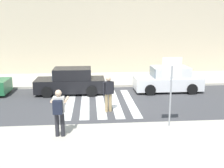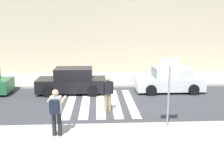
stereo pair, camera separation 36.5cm
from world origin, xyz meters
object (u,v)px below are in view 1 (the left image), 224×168
Objects in this scene: stop_sign at (171,76)px; parked_car_white at (168,80)px; parked_car_black at (71,82)px; photographer_with_backpack at (59,109)px; pedestrian_crossing at (108,92)px.

stop_sign is 0.67× the size of parked_car_white.
stop_sign is 0.67× the size of parked_car_black.
stop_sign is at bearing 9.31° from photographer_with_backpack.
stop_sign is 1.59× the size of photographer_with_backpack.
stop_sign is 3.45m from pedestrian_crossing.
pedestrian_crossing is 5.37m from parked_car_white.
photographer_with_backpack is (-4.23, -0.69, -0.97)m from stop_sign.
stop_sign is at bearing -45.80° from pedestrian_crossing.
parked_car_black is 5.98m from parked_car_white.
stop_sign is at bearing -106.06° from parked_car_white.
stop_sign is 7.44m from parked_car_black.
stop_sign reaches higher than parked_car_white.
pedestrian_crossing is (1.96, 3.02, -0.19)m from photographer_with_backpack.
photographer_with_backpack is 1.00× the size of pedestrian_crossing.
photographer_with_backpack is at bearing -123.02° from pedestrian_crossing.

